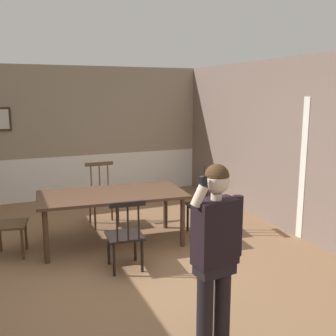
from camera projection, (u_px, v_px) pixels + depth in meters
The scene contains 9 objects.
ground_plane at pixel (118, 267), 4.92m from camera, with size 8.07×8.07×0.00m, color #846042.
room_back_partition at pixel (67, 136), 8.00m from camera, with size 5.75×0.17×2.68m.
room_right_partition at pixel (306, 149), 5.77m from camera, with size 0.13×7.34×2.68m.
dining_table at pixel (112, 198), 5.58m from camera, with size 2.13×1.18×0.75m.
chair_near_window at pixel (103, 196), 6.45m from camera, with size 0.48×0.48×1.02m.
chair_by_doorway at pixel (203, 204), 6.05m from camera, with size 0.46×0.46×0.95m.
chair_at_table_head at pixel (6, 222), 5.20m from camera, with size 0.49×0.49×1.00m.
chair_opposite_corner at pixel (125, 235), 4.80m from camera, with size 0.46×0.46×0.91m.
person_figure at pixel (216, 248), 3.22m from camera, with size 0.52×0.24×1.61m.
Camera 1 is at (-1.22, -4.48, 2.16)m, focal length 42.03 mm.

